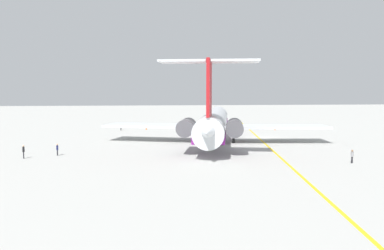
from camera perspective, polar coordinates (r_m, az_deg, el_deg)
ground at (r=76.81m, az=10.66°, el=-1.84°), size 380.84×380.84×0.00m
main_jetliner at (r=67.43m, az=3.27°, el=0.37°), size 44.58×39.79×13.11m
ground_crew_near_nose at (r=52.26m, az=22.43°, el=-4.04°), size 0.27×0.43×1.70m
ground_crew_near_tail at (r=91.19m, az=-10.39°, el=-0.13°), size 0.37×0.27×1.67m
ground_crew_portside at (r=57.24m, az=-19.15°, el=-3.22°), size 0.34×0.31×1.68m
ground_crew_starboard at (r=56.42m, az=-23.49°, el=-3.37°), size 0.46×0.29×1.83m
safety_cone_nose at (r=92.67m, az=12.07°, el=-0.57°), size 0.40×0.40×0.55m
safety_cone_wingtip at (r=92.55m, az=-6.72°, el=-0.50°), size 0.40×0.40×0.55m
taxiway_centreline at (r=71.19m, az=10.28°, el=-2.36°), size 106.22×18.48×0.01m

